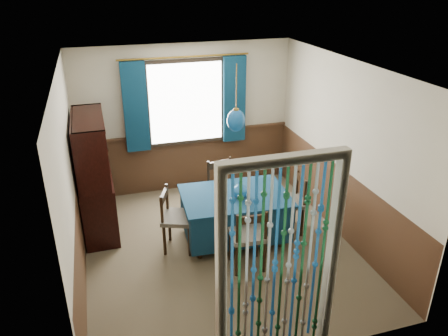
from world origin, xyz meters
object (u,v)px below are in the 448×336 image
object	(u,v)px
chair_left	(176,218)
sideboard	(97,191)
pendant_lamp	(236,120)
bowl_shelf	(97,161)
vase_table	(240,190)
chair_right	(290,202)
chair_near	(248,236)
vase_sideboard	(97,161)
dining_table	(235,213)
chair_far	(224,189)

from	to	relation	value
chair_left	sideboard	distance (m)	1.33
pendant_lamp	bowl_shelf	world-z (taller)	pendant_lamp
sideboard	vase_table	xyz separation A→B (m)	(1.88, -0.94, 0.21)
bowl_shelf	chair_right	bearing A→B (deg)	-12.25
chair_near	vase_table	xyz separation A→B (m)	(0.09, 0.62, 0.34)
chair_left	chair_right	size ratio (longest dim) A/B	1.00
sideboard	vase_sideboard	distance (m)	0.46
bowl_shelf	vase_sideboard	distance (m)	0.64
bowl_shelf	vase_sideboard	size ratio (longest dim) A/B	1.09
dining_table	bowl_shelf	size ratio (longest dim) A/B	6.72
chair_left	vase_table	distance (m)	0.94
vase_table	vase_sideboard	distance (m)	2.18
dining_table	pendant_lamp	bearing A→B (deg)	-86.76
chair_left	bowl_shelf	distance (m)	1.31
chair_near	chair_right	distance (m)	1.11
pendant_lamp	dining_table	bearing A→B (deg)	90.00
pendant_lamp	vase_table	xyz separation A→B (m)	(0.04, -0.07, -0.97)
chair_near	chair_right	world-z (taller)	chair_near
chair_left	chair_right	distance (m)	1.67
sideboard	vase_sideboard	bearing A→B (deg)	76.65
dining_table	chair_far	bearing A→B (deg)	90.47
pendant_lamp	chair_near	bearing A→B (deg)	-94.09
chair_far	chair_right	bearing A→B (deg)	129.66
vase_sideboard	sideboard	bearing A→B (deg)	-102.91
vase_table	bowl_shelf	xyz separation A→B (m)	(-1.82, 0.61, 0.40)
sideboard	pendant_lamp	xyz separation A→B (m)	(1.83, -0.87, 1.18)
chair_left	vase_sideboard	xyz separation A→B (m)	(-0.94, 1.13, 0.49)
vase_sideboard	chair_near	bearing A→B (deg)	-46.62
chair_right	bowl_shelf	world-z (taller)	bowl_shelf
pendant_lamp	vase_sideboard	size ratio (longest dim) A/B	4.17
pendant_lamp	chair_right	bearing A→B (deg)	-1.71
dining_table	chair_far	distance (m)	0.62
chair_right	vase_sideboard	world-z (taller)	vase_sideboard
chair_left	vase_sideboard	bearing A→B (deg)	-119.33
sideboard	vase_table	world-z (taller)	sideboard
pendant_lamp	bowl_shelf	xyz separation A→B (m)	(-1.77, 0.54, -0.57)
chair_far	pendant_lamp	bearing A→B (deg)	75.19
chair_right	vase_sideboard	distance (m)	2.90
chair_far	pendant_lamp	xyz separation A→B (m)	(-0.03, -0.61, 1.29)
sideboard	bowl_shelf	xyz separation A→B (m)	(0.06, -0.33, 0.61)
chair_far	vase_table	bearing A→B (deg)	78.98
chair_left	vase_table	bearing A→B (deg)	105.94
dining_table	vase_sideboard	xyz separation A→B (m)	(-1.77, 1.13, 0.55)
vase_table	vase_sideboard	bearing A→B (deg)	146.53
sideboard	pendant_lamp	bearing A→B (deg)	-25.79
chair_right	vase_sideboard	size ratio (longest dim) A/B	4.25
chair_right	pendant_lamp	world-z (taller)	pendant_lamp
chair_right	pendant_lamp	size ratio (longest dim) A/B	1.02
chair_far	vase_table	xyz separation A→B (m)	(0.01, -0.68, 0.32)
chair_right	pendant_lamp	bearing A→B (deg)	95.81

